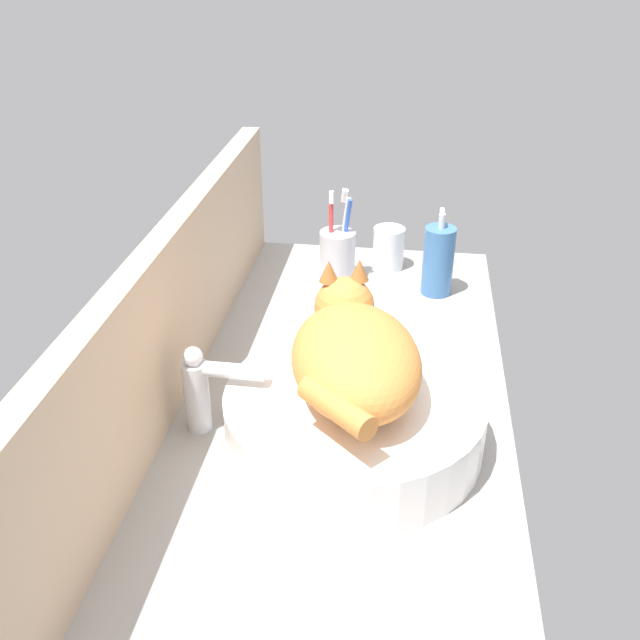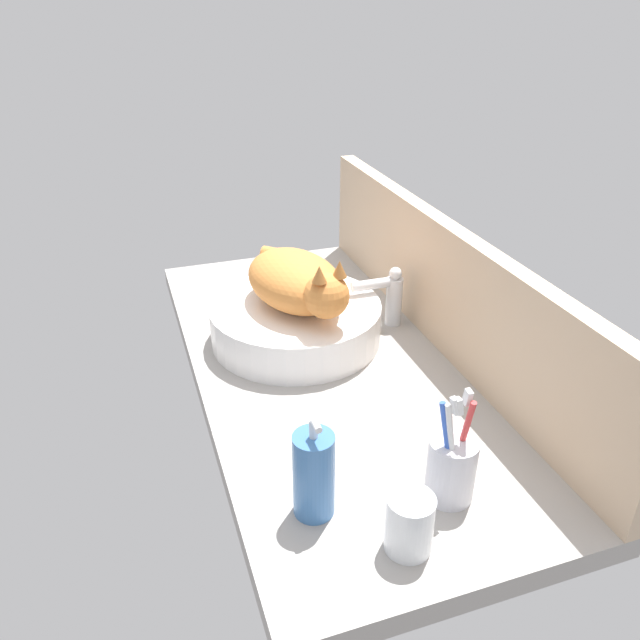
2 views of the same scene
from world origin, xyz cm
name	(u,v)px [view 1 (image 1 of 2)]	position (x,y,z in cm)	size (l,w,h in cm)	color
ground_plane	(335,406)	(0.00, 0.00, -2.00)	(112.97, 52.89, 4.00)	#9E9993
backsplash_panel	(173,312)	(0.00, 24.64, 12.98)	(112.97, 3.60, 25.96)	#CCAD8C
sink_basin	(354,419)	(-10.61, -3.85, 4.16)	(35.76, 35.76, 8.32)	white
cat	(354,353)	(-9.30, -3.45, 14.07)	(32.05, 22.36, 14.00)	orange
faucet	(204,387)	(-10.30, 17.40, 7.30)	(3.60, 11.81, 13.60)	silver
soap_dispenser	(438,260)	(37.11, -15.50, 6.88)	(5.95, 5.95, 16.84)	#3F72B2
toothbrush_cup	(338,254)	(40.61, 4.36, 5.50)	(7.19, 7.19, 18.73)	silver
water_glass	(388,251)	(47.39, -5.54, 3.73)	(6.52, 6.52, 8.68)	white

